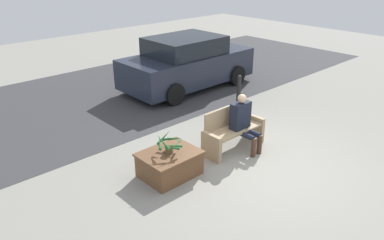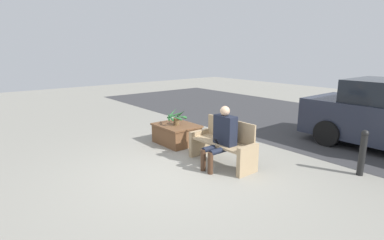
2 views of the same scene
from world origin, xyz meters
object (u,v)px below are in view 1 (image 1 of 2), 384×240
bollard_post (239,90)px  parked_car (187,63)px  potted_plant (169,144)px  planter_box (170,163)px  person_seated (243,120)px  bench (232,130)px

bollard_post → parked_car: bearing=90.0°
potted_plant → parked_car: parked_car is taller
planter_box → potted_plant: bearing=-86.7°
person_seated → parked_car: size_ratio=0.29×
planter_box → potted_plant: 0.41m
potted_plant → parked_car: (3.72, 3.61, 0.11)m
potted_plant → bollard_post: 4.02m
bollard_post → potted_plant: bearing=-158.0°
person_seated → potted_plant: (-1.82, 0.23, -0.01)m
bollard_post → planter_box: bearing=-158.1°
bench → potted_plant: bench is taller
parked_car → bollard_post: (0.00, -2.11, -0.33)m
person_seated → parked_car: 4.29m
planter_box → potted_plant: size_ratio=1.99×
potted_plant → bench: bearing=-1.8°
potted_plant → person_seated: bearing=-7.2°
bench → bollard_post: 2.55m
bench → parked_car: size_ratio=0.35×
person_seated → planter_box: 1.89m
potted_plant → bollard_post: (3.72, 1.50, -0.21)m
potted_plant → bollard_post: bearing=22.0°
bench → person_seated: person_seated is taller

